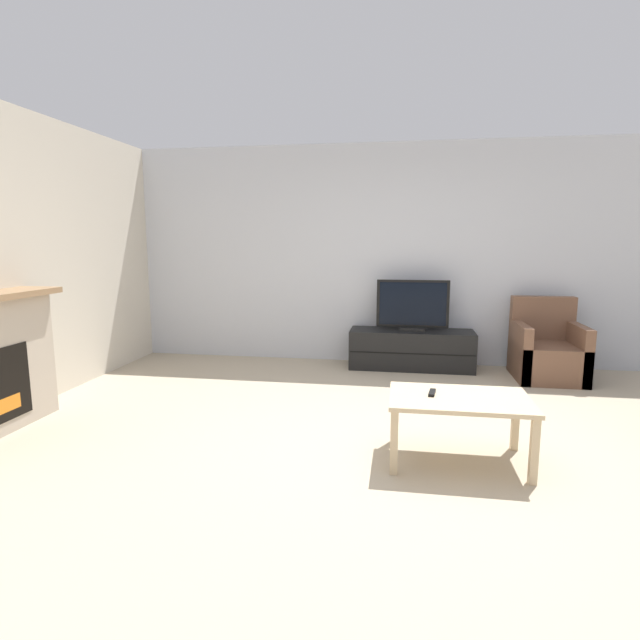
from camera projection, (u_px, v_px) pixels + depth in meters
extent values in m
plane|color=tan|center=(395.00, 446.00, 3.75)|extent=(24.00, 24.00, 0.00)
cube|color=silver|center=(401.00, 255.00, 6.16)|extent=(12.00, 0.06, 2.70)
cube|color=black|center=(411.00, 349.00, 6.01)|extent=(1.47, 0.48, 0.46)
cube|color=black|center=(412.00, 354.00, 5.78)|extent=(1.44, 0.01, 0.01)
cube|color=black|center=(412.00, 329.00, 5.97)|extent=(0.30, 0.18, 0.04)
cube|color=black|center=(413.00, 304.00, 5.93)|extent=(0.85, 0.03, 0.57)
cube|color=black|center=(413.00, 304.00, 5.91)|extent=(0.78, 0.01, 0.51)
cube|color=brown|center=(547.00, 361.00, 5.54)|extent=(0.70, 0.76, 0.40)
cube|color=brown|center=(542.00, 318.00, 5.78)|extent=(0.70, 0.14, 0.49)
cube|color=brown|center=(519.00, 351.00, 5.57)|extent=(0.10, 0.76, 0.62)
cube|color=brown|center=(577.00, 353.00, 5.48)|extent=(0.10, 0.76, 0.62)
cube|color=#CCB289|center=(460.00, 399.00, 3.42)|extent=(0.95, 0.61, 0.03)
cube|color=#CCB289|center=(394.00, 442.00, 3.27)|extent=(0.05, 0.05, 0.44)
cube|color=#CCB289|center=(534.00, 451.00, 3.13)|extent=(0.05, 0.05, 0.44)
cube|color=#CCB289|center=(395.00, 415.00, 3.79)|extent=(0.05, 0.05, 0.44)
cube|color=#CCB289|center=(515.00, 421.00, 3.65)|extent=(0.05, 0.05, 0.44)
cube|color=black|center=(432.00, 393.00, 3.48)|extent=(0.06, 0.15, 0.02)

